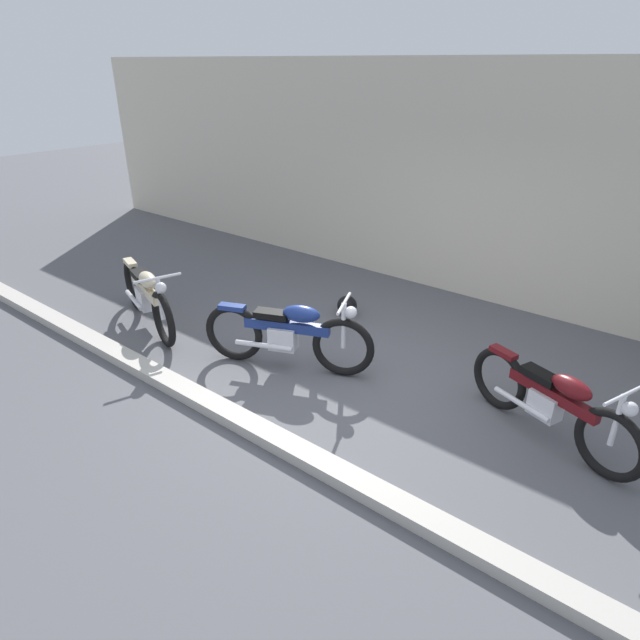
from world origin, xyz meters
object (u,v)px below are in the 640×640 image
object	(u,v)px
helmet	(347,305)
motorcycle_maroon	(552,403)
motorcycle_blue	(288,334)
motorcycle_cream	(147,295)

from	to	relation	value
helmet	motorcycle_maroon	bearing A→B (deg)	-18.94
helmet	motorcycle_blue	xyz separation A→B (m)	(0.33, -1.64, 0.31)
motorcycle_blue	motorcycle_maroon	xyz separation A→B (m)	(2.87, 0.55, -0.04)
motorcycle_blue	motorcycle_cream	size ratio (longest dim) A/B	0.97
helmet	motorcycle_maroon	world-z (taller)	motorcycle_maroon
helmet	motorcycle_cream	bearing A→B (deg)	-134.01
motorcycle_blue	motorcycle_cream	world-z (taller)	motorcycle_cream
motorcycle_cream	helmet	bearing A→B (deg)	64.84
motorcycle_maroon	motorcycle_cream	bearing A→B (deg)	-149.42
motorcycle_maroon	motorcycle_cream	distance (m)	5.21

